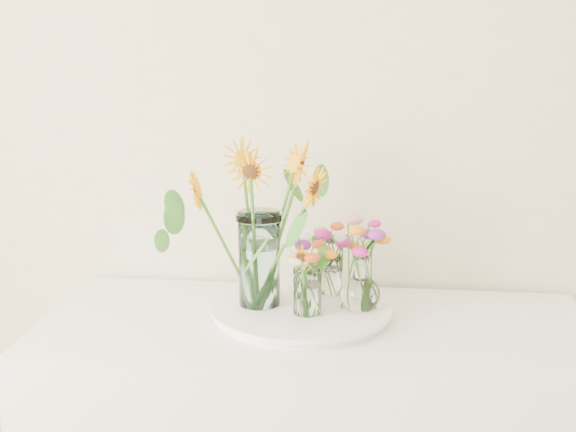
# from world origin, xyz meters

# --- Properties ---
(tray) EXTENTS (0.45, 0.45, 0.02)m
(tray) POSITION_xyz_m (-0.23, 1.97, 0.91)
(tray) COLOR white
(tray) RESTS_ON counter
(mason_jar) EXTENTS (0.12, 0.12, 0.25)m
(mason_jar) POSITION_xyz_m (-0.34, 1.97, 1.05)
(mason_jar) COLOR silver
(mason_jar) RESTS_ON tray
(sunflower_bouquet) EXTENTS (0.59, 0.59, 0.44)m
(sunflower_bouquet) POSITION_xyz_m (-0.34, 1.97, 1.14)
(sunflower_bouquet) COLOR #F7A405
(sunflower_bouquet) RESTS_ON tray
(small_vase_a) EXTENTS (0.09, 0.09, 0.12)m
(small_vase_a) POSITION_xyz_m (-0.21, 1.92, 0.99)
(small_vase_a) COLOR white
(small_vase_a) RESTS_ON tray
(wildflower_posy_a) EXTENTS (0.20, 0.20, 0.21)m
(wildflower_posy_a) POSITION_xyz_m (-0.21, 1.92, 1.03)
(wildflower_posy_a) COLOR orange
(wildflower_posy_a) RESTS_ON tray
(small_vase_b) EXTENTS (0.11, 0.11, 0.15)m
(small_vase_b) POSITION_xyz_m (-0.08, 1.97, 1.00)
(small_vase_b) COLOR white
(small_vase_b) RESTS_ON tray
(wildflower_posy_b) EXTENTS (0.20, 0.20, 0.24)m
(wildflower_posy_b) POSITION_xyz_m (-0.08, 1.97, 1.04)
(wildflower_posy_b) COLOR orange
(wildflower_posy_b) RESTS_ON tray
(small_vase_c) EXTENTS (0.08, 0.08, 0.11)m
(small_vase_c) POSITION_xyz_m (-0.16, 2.08, 0.98)
(small_vase_c) COLOR white
(small_vase_c) RESTS_ON tray
(wildflower_posy_c) EXTENTS (0.20, 0.20, 0.20)m
(wildflower_posy_c) POSITION_xyz_m (-0.16, 2.08, 1.02)
(wildflower_posy_c) COLOR orange
(wildflower_posy_c) RESTS_ON tray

